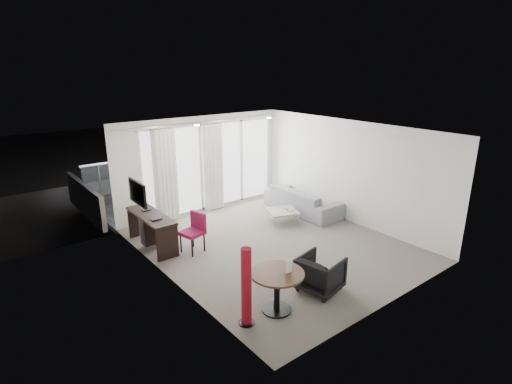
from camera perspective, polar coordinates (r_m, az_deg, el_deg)
floor at (r=9.10m, az=2.35°, el=-7.52°), size 5.00×6.00×0.00m
ceiling at (r=8.33m, az=2.57°, el=8.87°), size 5.00×6.00×0.00m
wall_left at (r=7.34m, az=-12.61°, el=-3.29°), size 0.00×6.00×2.60m
wall_right at (r=10.37m, az=13.06°, el=2.85°), size 0.00×6.00×2.60m
wall_front at (r=6.78m, az=19.19°, el=-5.70°), size 5.00×0.00×2.60m
window_panel at (r=11.16m, az=-6.35°, el=3.72°), size 4.00×0.02×2.38m
window_frame at (r=11.15m, az=-6.31°, el=3.70°), size 4.10×0.06×2.44m
curtain_left at (r=10.36m, az=-12.69°, el=2.28°), size 0.60×0.20×2.38m
curtain_right at (r=11.00m, az=-6.12°, el=3.52°), size 0.60×0.20×2.38m
curtain_track at (r=10.63m, az=-7.50°, el=9.85°), size 4.80×0.04×0.04m
downlight_a at (r=9.12m, az=-8.46°, el=9.40°), size 0.12×0.12×0.02m
downlight_b at (r=10.31m, az=1.86°, el=10.53°), size 0.12×0.12×0.02m
desk at (r=9.15m, az=-14.63°, el=-5.38°), size 0.51×1.62×0.76m
tv at (r=8.61m, az=-16.58°, el=-0.12°), size 0.05×0.80×0.50m
desk_chair at (r=8.71m, az=-9.12°, el=-5.85°), size 0.56×0.54×0.86m
round_table at (r=6.71m, az=3.00°, el=-14.04°), size 1.05×1.05×0.70m
menu_card at (r=6.54m, az=4.66°, el=-11.26°), size 0.12×0.03×0.22m
red_lamp at (r=6.25m, az=-1.38°, el=-13.42°), size 0.32×0.32×1.30m
tub_armchair at (r=7.34m, az=9.16°, el=-11.45°), size 0.85×0.83×0.66m
coffee_table at (r=10.29m, az=3.81°, el=-3.50°), size 0.95×0.95×0.33m
remote at (r=10.26m, az=4.43°, el=-2.40°), size 0.06×0.16×0.02m
magazine at (r=10.27m, az=4.53°, el=-2.39°), size 0.26×0.31×0.02m
sofa at (r=11.03m, az=6.65°, el=-1.16°), size 0.89×2.28×0.67m
terrace_slab at (r=12.77m, az=-9.76°, el=-0.51°), size 5.60×3.00×0.12m
rattan_chair_a at (r=12.80m, az=-6.84°, el=1.97°), size 0.68×0.68×0.87m
rattan_chair_b at (r=13.84m, az=-6.49°, el=2.92°), size 0.64×0.64×0.74m
rattan_table at (r=12.80m, az=-6.24°, el=1.02°), size 0.50×0.50×0.45m
balustrade at (r=13.87m, az=-12.75°, el=3.17°), size 5.50×0.06×1.05m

